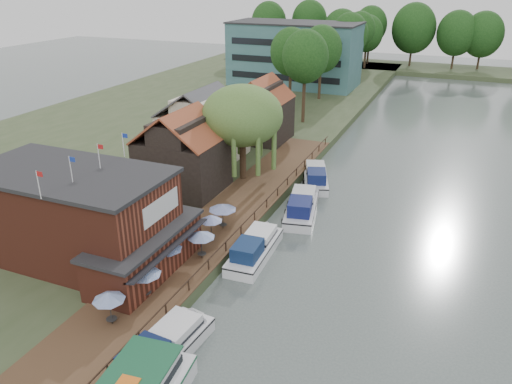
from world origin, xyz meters
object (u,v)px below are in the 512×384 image
at_px(cottage_a, 182,151).
at_px(cottage_b, 203,123).
at_px(pub, 94,219).
at_px(cruiser_0, 163,346).
at_px(cruiser_3, 316,175).
at_px(umbrella_1, 145,282).
at_px(umbrella_4, 211,228).
at_px(willow, 243,134).
at_px(cruiser_1, 255,245).
at_px(cruiser_2, 302,204).
at_px(cottage_c, 262,109).
at_px(umbrella_5, 223,216).
at_px(umbrella_3, 201,244).
at_px(umbrella_0, 110,308).
at_px(umbrella_2, 167,257).
at_px(hotel_block, 295,54).

bearing_deg(cottage_a, cottage_b, 106.70).
relative_size(pub, cruiser_0, 2.19).
bearing_deg(cruiser_3, cottage_a, -160.42).
bearing_deg(cottage_b, pub, -80.91).
height_order(cottage_a, umbrella_1, cottage_a).
bearing_deg(umbrella_1, cottage_a, 112.43).
bearing_deg(umbrella_4, willow, 103.37).
bearing_deg(cruiser_1, cruiser_2, 80.18).
relative_size(cottage_c, umbrella_5, 3.45).
relative_size(umbrella_5, cruiser_0, 0.27).
bearing_deg(cruiser_2, cottage_c, 111.16).
bearing_deg(umbrella_3, umbrella_0, -98.63).
bearing_deg(cottage_a, umbrella_3, -54.23).
distance_m(umbrella_0, cruiser_3, 30.65).
xyz_separation_m(cottage_b, cruiser_1, (14.50, -18.25, -4.16)).
bearing_deg(umbrella_4, umbrella_1, -92.80).
height_order(cottage_c, cruiser_1, cottage_c).
bearing_deg(cottage_b, umbrella_3, -62.24).
distance_m(pub, cruiser_2, 20.07).
relative_size(cottage_c, umbrella_1, 3.58).
bearing_deg(cruiser_2, cruiser_3, 85.36).
bearing_deg(umbrella_2, cottage_c, 100.07).
relative_size(cruiser_1, cruiser_2, 0.95).
bearing_deg(umbrella_4, umbrella_3, -77.78).
bearing_deg(umbrella_0, cottage_b, 107.76).
xyz_separation_m(willow, cruiser_3, (7.12, 4.14, -5.13)).
bearing_deg(hotel_block, cruiser_3, -68.33).
bearing_deg(cruiser_3, hotel_block, 93.04).
bearing_deg(hotel_block, cruiser_0, -76.86).
bearing_deg(cottage_c, umbrella_0, -81.54).
xyz_separation_m(umbrella_3, cruiser_1, (3.10, 3.41, -1.19)).
relative_size(cottage_b, umbrella_4, 4.04).
xyz_separation_m(hotel_block, cruiser_0, (18.13, -77.68, -6.06)).
relative_size(pub, umbrella_1, 8.42).
bearing_deg(cottage_b, cruiser_0, -65.96).
height_order(cruiser_0, cruiser_3, cruiser_0).
relative_size(willow, umbrella_1, 4.39).
bearing_deg(umbrella_2, umbrella_0, -89.57).
bearing_deg(pub, umbrella_0, -45.74).
bearing_deg(umbrella_0, hotel_block, 100.26).
xyz_separation_m(cottage_c, umbrella_0, (5.97, -40.12, -2.96)).
height_order(umbrella_3, umbrella_5, same).
height_order(hotel_block, cottage_c, hotel_block).
height_order(pub, umbrella_0, pub).
distance_m(cruiser_0, cruiser_3, 30.83).
xyz_separation_m(cottage_a, umbrella_3, (8.40, -11.66, -2.96)).
distance_m(umbrella_0, umbrella_1, 3.34).
height_order(hotel_block, willow, hotel_block).
distance_m(umbrella_1, umbrella_4, 8.98).
bearing_deg(pub, willow, 80.07).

